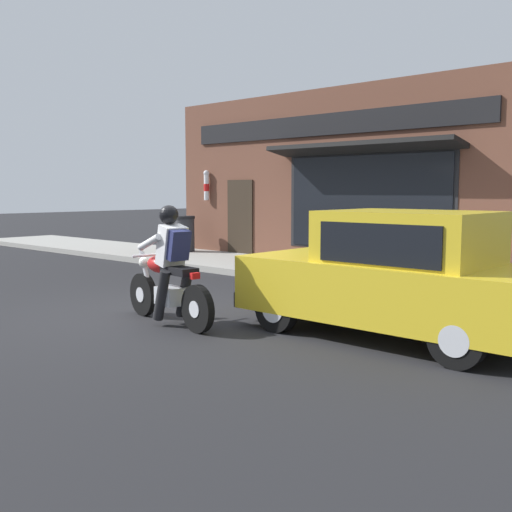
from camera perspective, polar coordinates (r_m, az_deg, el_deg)
ground_plane at (r=9.02m, az=-9.41°, el=-5.43°), size 80.00×80.00×0.00m
sidewalk_curb at (r=14.46m, az=-1.78°, el=-0.69°), size 2.60×22.00×0.14m
storefront_building at (r=14.53m, az=6.99°, el=7.36°), size 1.25×9.69×4.20m
motorcycle_with_rider at (r=8.20m, az=-8.27°, el=-1.78°), size 0.64×2.01×1.62m
car_hatchback at (r=7.52m, az=13.00°, el=-1.91°), size 1.64×3.78×1.57m
fire_hydrant at (r=11.99m, az=22.15°, el=-0.16°), size 0.36×0.24×0.88m
trash_bin at (r=16.66m, az=-6.78°, el=2.14°), size 0.56×0.56×0.98m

